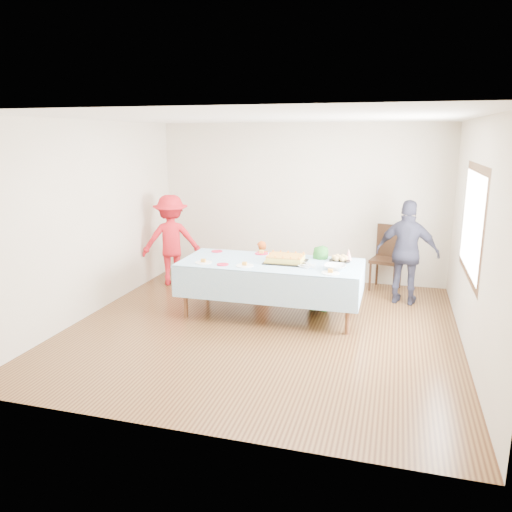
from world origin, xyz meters
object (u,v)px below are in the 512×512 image
at_px(birthday_cake, 286,259).
at_px(adult_left, 171,240).
at_px(party_table, 271,266).
at_px(dining_chair, 388,254).

relative_size(birthday_cake, adult_left, 0.37).
height_order(party_table, birthday_cake, birthday_cake).
relative_size(birthday_cake, dining_chair, 0.54).
height_order(dining_chair, adult_left, adult_left).
bearing_deg(party_table, adult_left, 152.46).
bearing_deg(dining_chair, birthday_cake, -113.87).
distance_m(party_table, adult_left, 2.25).
relative_size(party_table, adult_left, 1.63).
distance_m(party_table, birthday_cake, 0.23).
bearing_deg(dining_chair, party_table, -117.32).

